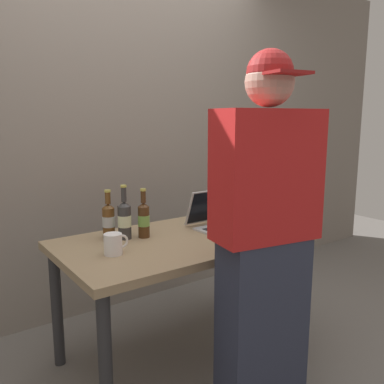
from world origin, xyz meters
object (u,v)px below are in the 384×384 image
object	(u,v)px
beer_bottle_brown	(125,219)
coffee_mug	(114,244)
person_figure	(264,243)
laptop	(218,219)
beer_bottle_dark	(144,219)
beer_bottle_amber	(109,220)

from	to	relation	value
beer_bottle_brown	coffee_mug	xyz separation A→B (m)	(-0.16, -0.21, -0.06)
person_figure	laptop	bearing A→B (deg)	67.52
laptop	beer_bottle_dark	world-z (taller)	beer_bottle_dark
beer_bottle_dark	coffee_mug	xyz separation A→B (m)	(-0.26, -0.17, -0.05)
person_figure	coffee_mug	world-z (taller)	person_figure
beer_bottle_dark	person_figure	size ratio (longest dim) A/B	0.17
beer_bottle_amber	beer_bottle_brown	bearing A→B (deg)	-46.93
beer_bottle_dark	beer_bottle_brown	distance (m)	0.11
laptop	person_figure	size ratio (longest dim) A/B	0.20
person_figure	coffee_mug	distance (m)	0.73
person_figure	coffee_mug	bearing A→B (deg)	129.75
beer_bottle_dark	beer_bottle_brown	world-z (taller)	beer_bottle_brown
beer_bottle_brown	person_figure	xyz separation A→B (m)	(0.30, -0.76, 0.01)
laptop	beer_bottle_brown	distance (m)	0.58
beer_bottle_amber	beer_bottle_dark	bearing A→B (deg)	-32.57
beer_bottle_dark	beer_bottle_brown	bearing A→B (deg)	160.00
laptop	beer_bottle_brown	xyz separation A→B (m)	(-0.57, 0.12, 0.06)
person_figure	coffee_mug	xyz separation A→B (m)	(-0.46, 0.56, -0.07)
beer_bottle_brown	person_figure	bearing A→B (deg)	-68.52
beer_bottle_dark	beer_bottle_brown	size ratio (longest dim) A/B	0.92
person_figure	beer_bottle_amber	bearing A→B (deg)	113.65
laptop	person_figure	xyz separation A→B (m)	(-0.27, -0.65, 0.06)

